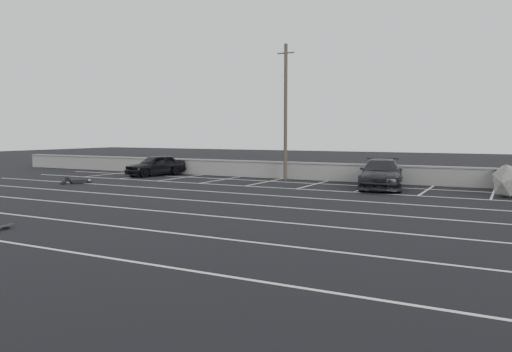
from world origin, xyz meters
The scene contains 8 objects.
ground centered at (0.00, 0.00, 0.00)m, with size 120.00×120.00×0.00m, color black.
seawall centered at (0.00, 14.00, 0.55)m, with size 50.00×0.45×1.06m.
stall_lines centered at (-0.08, 4.41, 0.00)m, with size 36.00×20.05×0.01m.
car_left centered at (-10.40, 11.87, 0.70)m, with size 1.66×4.13×1.41m, color black.
car_right centered at (4.76, 11.27, 0.75)m, with size 2.11×5.19×1.51m, color black.
utility_pole centered at (-1.53, 13.20, 4.13)m, with size 1.09×0.22×8.15m.
trash_bin centered at (10.27, 13.60, 0.51)m, with size 0.77×0.77×1.00m.
person centered at (-10.94, 5.94, 0.22)m, with size 1.65×2.33×0.43m, color black, non-canonical shape.
Camera 1 is at (10.91, -14.40, 2.88)m, focal length 35.00 mm.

